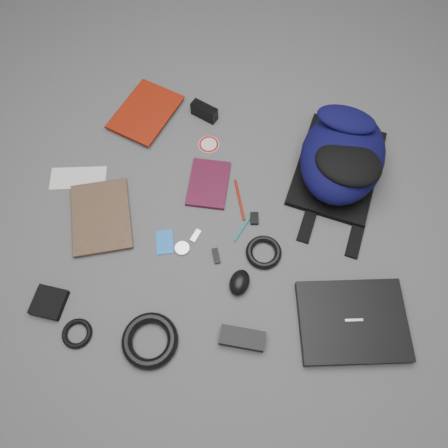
% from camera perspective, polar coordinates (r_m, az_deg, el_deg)
% --- Properties ---
extents(ground, '(4.00, 4.00, 0.00)m').
position_cam_1_polar(ground, '(1.44, 0.00, -0.34)').
color(ground, '#4F4F51').
rests_on(ground, ground).
extents(backpack, '(0.36, 0.47, 0.18)m').
position_cam_1_polar(backpack, '(1.52, 15.24, 8.66)').
color(backpack, black).
rests_on(backpack, ground).
extents(laptop, '(0.36, 0.31, 0.03)m').
position_cam_1_polar(laptop, '(1.38, 16.43, -12.09)').
color(laptop, black).
rests_on(laptop, ground).
extents(textbook_red, '(0.26, 0.30, 0.03)m').
position_cam_1_polar(textbook_red, '(1.75, -12.94, 15.15)').
color(textbook_red, maroon).
rests_on(textbook_red, ground).
extents(comic_book, '(0.27, 0.31, 0.02)m').
position_cam_1_polar(comic_book, '(1.52, -19.21, 0.33)').
color(comic_book, '#98640A').
rests_on(comic_book, ground).
extents(envelope, '(0.21, 0.13, 0.00)m').
position_cam_1_polar(envelope, '(1.61, -18.50, 5.72)').
color(envelope, silver).
rests_on(envelope, ground).
extents(dvd_case, '(0.14, 0.19, 0.01)m').
position_cam_1_polar(dvd_case, '(1.51, -2.04, 5.31)').
color(dvd_case, '#390B1C').
rests_on(dvd_case, ground).
extents(compact_camera, '(0.11, 0.07, 0.06)m').
position_cam_1_polar(compact_camera, '(1.66, -2.59, 14.47)').
color(compact_camera, black).
rests_on(compact_camera, ground).
extents(sticker_disc, '(0.10, 0.10, 0.00)m').
position_cam_1_polar(sticker_disc, '(1.61, -2.01, 10.34)').
color(sticker_disc, silver).
rests_on(sticker_disc, ground).
extents(pen_teal, '(0.05, 0.12, 0.01)m').
position_cam_1_polar(pen_teal, '(1.44, 2.68, -0.25)').
color(pen_teal, '#0D7B71').
rests_on(pen_teal, ground).
extents(pen_red, '(0.06, 0.15, 0.01)m').
position_cam_1_polar(pen_red, '(1.48, 2.06, 3.20)').
color(pen_red, maroon).
rests_on(pen_red, ground).
extents(id_badge, '(0.08, 0.10, 0.00)m').
position_cam_1_polar(id_badge, '(1.43, -7.75, -2.33)').
color(id_badge, blue).
rests_on(id_badge, ground).
extents(usb_black, '(0.04, 0.06, 0.01)m').
position_cam_1_polar(usb_black, '(1.40, -1.04, -4.19)').
color(usb_black, black).
rests_on(usb_black, ground).
extents(usb_silver, '(0.03, 0.05, 0.01)m').
position_cam_1_polar(usb_silver, '(1.43, -3.72, -1.55)').
color(usb_silver, silver).
rests_on(usb_silver, ground).
extents(key_fob, '(0.03, 0.05, 0.01)m').
position_cam_1_polar(key_fob, '(1.45, 3.98, 0.72)').
color(key_fob, black).
rests_on(key_fob, ground).
extents(mouse, '(0.07, 0.09, 0.04)m').
position_cam_1_polar(mouse, '(1.35, 2.04, -7.64)').
color(mouse, black).
rests_on(mouse, ground).
extents(headphone_left, '(0.06, 0.06, 0.01)m').
position_cam_1_polar(headphone_left, '(1.46, -14.19, -2.37)').
color(headphone_left, silver).
rests_on(headphone_left, ground).
extents(headphone_right, '(0.05, 0.05, 0.01)m').
position_cam_1_polar(headphone_right, '(1.41, -5.48, -3.19)').
color(headphone_right, silver).
rests_on(headphone_right, ground).
extents(cable_coil, '(0.14, 0.14, 0.02)m').
position_cam_1_polar(cable_coil, '(1.40, 5.20, -3.69)').
color(cable_coil, black).
rests_on(cable_coil, ground).
extents(power_brick, '(0.13, 0.06, 0.03)m').
position_cam_1_polar(power_brick, '(1.32, 2.40, -14.68)').
color(power_brick, black).
rests_on(power_brick, ground).
extents(power_cord_coil, '(0.19, 0.19, 0.03)m').
position_cam_1_polar(power_cord_coil, '(1.33, -9.65, -14.77)').
color(power_cord_coil, black).
rests_on(power_cord_coil, ground).
extents(pouch, '(0.10, 0.10, 0.02)m').
position_cam_1_polar(pouch, '(1.44, -21.89, -9.48)').
color(pouch, black).
rests_on(pouch, ground).
extents(earbud_coil, '(0.11, 0.11, 0.02)m').
position_cam_1_polar(earbud_coil, '(1.39, -18.64, -13.39)').
color(earbud_coil, black).
rests_on(earbud_coil, ground).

